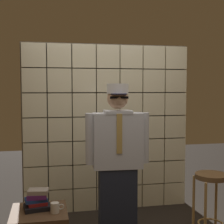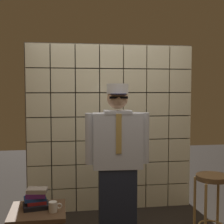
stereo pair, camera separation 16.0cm
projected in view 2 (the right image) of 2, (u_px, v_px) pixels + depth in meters
The scene contains 6 objects.
glass_block_wall at pixel (111, 128), 4.40m from camera, with size 2.27×0.10×2.27m.
standing_person at pixel (117, 161), 3.40m from camera, with size 0.68×0.30×1.70m.
bar_stool at pixel (212, 194), 3.34m from camera, with size 0.34×0.34×0.76m.
side_table at pixel (38, 216), 3.06m from camera, with size 0.52×0.52×0.51m.
book_stack at pixel (36, 199), 3.10m from camera, with size 0.27×0.23×0.19m.
coffee_mug at pixel (53, 207), 3.00m from camera, with size 0.13×0.08×0.09m.
Camera 2 is at (-0.65, -2.86, 1.65)m, focal length 51.81 mm.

